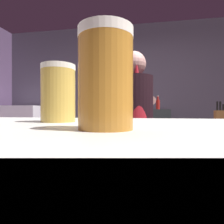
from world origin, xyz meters
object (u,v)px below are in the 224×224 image
at_px(bottle_hot_sauce, 134,104).
at_px(pint_glass_far, 106,79).
at_px(pint_glass_near, 58,93).
at_px(bottle_vinegar, 147,104).
at_px(chefs_knife, 163,129).
at_px(bartender, 133,131).
at_px(bottle_soy, 140,103).
at_px(bottle_olive_oil, 158,104).
at_px(mixing_bowl, 108,126).
at_px(knife_block, 220,120).
at_px(mini_fridge, 24,139).

bearing_deg(bottle_hot_sauce, pint_glass_far, -87.07).
relative_size(pint_glass_near, pint_glass_far, 0.95).
height_order(pint_glass_near, bottle_vinegar, bottle_vinegar).
xyz_separation_m(chefs_knife, pint_glass_near, (-0.35, -1.71, 0.23)).
relative_size(bartender, pint_glass_far, 12.65).
bearing_deg(bottle_vinegar, bottle_soy, -169.67).
height_order(chefs_knife, pint_glass_near, pint_glass_near).
relative_size(bottle_olive_oil, bottle_vinegar, 0.95).
xyz_separation_m(bartender, mixing_bowl, (-0.30, 0.36, 0.01)).
height_order(pint_glass_near, bottle_hot_sauce, bottle_hot_sauce).
xyz_separation_m(knife_block, pint_glass_far, (-0.77, -1.85, 0.13)).
xyz_separation_m(bottle_soy, bottle_olive_oil, (0.29, 0.03, -0.01)).
bearing_deg(bottle_soy, bottle_vinegar, 10.33).
bearing_deg(mini_fridge, bottle_olive_oil, 3.14).
bearing_deg(mini_fridge, chefs_knife, -24.53).
relative_size(bartender, pint_glass_near, 13.27).
bearing_deg(bottle_soy, mini_fridge, -177.19).
bearing_deg(pint_glass_near, mixing_bowl, 97.62).
bearing_deg(pint_glass_far, bottle_vinegar, 89.09).
bearing_deg(knife_block, mini_fridge, 159.65).
bearing_deg(chefs_knife, knife_block, 15.27).
height_order(mini_fridge, bottle_soy, bottle_soy).
height_order(chefs_knife, bottle_hot_sauce, bottle_hot_sauce).
xyz_separation_m(mini_fridge, bottle_olive_oil, (2.36, 0.13, 0.63)).
relative_size(pint_glass_far, bottle_soy, 0.49).
bearing_deg(chefs_knife, bottle_hot_sauce, 121.88).
distance_m(bottle_olive_oil, bottle_vinegar, 0.18).
distance_m(knife_block, bottle_vinegar, 1.41).
relative_size(bartender, bottle_olive_oil, 7.25).
xyz_separation_m(bartender, bottle_soy, (0.00, 1.57, 0.30)).
bearing_deg(pint_glass_far, knife_block, 67.40).
distance_m(mini_fridge, bottle_vinegar, 2.27).
distance_m(pint_glass_far, bottle_hot_sauce, 3.19).
bearing_deg(knife_block, bottle_vinegar, 121.18).
bearing_deg(knife_block, pint_glass_far, -112.60).
xyz_separation_m(mini_fridge, mixing_bowl, (1.76, -1.11, 0.35)).
height_order(mixing_bowl, bottle_olive_oil, bottle_olive_oil).
xyz_separation_m(bartender, pint_glass_far, (0.06, -1.46, 0.21)).
bearing_deg(bottle_olive_oil, mixing_bowl, -115.44).
bearing_deg(mixing_bowl, mini_fridge, 147.77).
xyz_separation_m(knife_block, pint_glass_near, (-0.91, -1.70, 0.13)).
bearing_deg(bottle_olive_oil, bottle_soy, -174.56).
xyz_separation_m(pint_glass_far, bottle_soy, (-0.06, 3.03, 0.09)).
relative_size(chefs_knife, pint_glass_near, 1.94).
bearing_deg(bottle_vinegar, bartender, -93.98).
bearing_deg(bartender, bottle_olive_oil, -30.16).
relative_size(bottle_soy, bottle_olive_oil, 1.16).
height_order(bartender, bottle_vinegar, bartender).
xyz_separation_m(mini_fridge, pint_glass_far, (2.12, -2.93, 0.56)).
xyz_separation_m(pint_glass_far, bottle_hot_sauce, (-0.16, 3.18, 0.08)).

